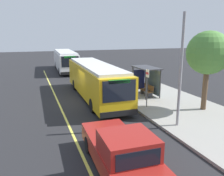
# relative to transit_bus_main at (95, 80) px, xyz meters

# --- Properties ---
(ground_plane) EXTENTS (120.00, 120.00, 0.00)m
(ground_plane) POSITION_rel_transit_bus_main_xyz_m (0.57, -1.01, -1.62)
(ground_plane) COLOR #232326
(sidewalk_curb) EXTENTS (44.00, 6.40, 0.15)m
(sidewalk_curb) POSITION_rel_transit_bus_main_xyz_m (0.57, 4.99, -1.54)
(sidewalk_curb) COLOR gray
(sidewalk_curb) RESTS_ON ground_plane
(lane_stripe_center) EXTENTS (36.00, 0.14, 0.01)m
(lane_stripe_center) POSITION_rel_transit_bus_main_xyz_m (0.57, -3.21, -1.61)
(lane_stripe_center) COLOR #E0D64C
(lane_stripe_center) RESTS_ON ground_plane
(transit_bus_main) EXTENTS (11.87, 2.76, 2.95)m
(transit_bus_main) POSITION_rel_transit_bus_main_xyz_m (0.00, 0.00, 0.00)
(transit_bus_main) COLOR gold
(transit_bus_main) RESTS_ON ground_plane
(transit_bus_second) EXTENTS (11.47, 3.03, 2.95)m
(transit_bus_second) POSITION_rel_transit_bus_main_xyz_m (-16.17, -0.08, -0.00)
(transit_bus_second) COLOR white
(transit_bus_second) RESTS_ON ground_plane
(pickup_truck) EXTENTS (5.45, 2.15, 1.85)m
(pickup_truck) POSITION_rel_transit_bus_main_xyz_m (10.91, -2.01, -0.76)
(pickup_truck) COLOR maroon
(pickup_truck) RESTS_ON ground_plane
(bus_shelter) EXTENTS (2.90, 1.60, 2.48)m
(bus_shelter) POSITION_rel_transit_bus_main_xyz_m (0.97, 4.39, 0.30)
(bus_shelter) COLOR #333338
(bus_shelter) RESTS_ON sidewalk_curb
(waiting_bench) EXTENTS (1.60, 0.48, 0.95)m
(waiting_bench) POSITION_rel_transit_bus_main_xyz_m (1.32, 4.29, -0.98)
(waiting_bench) COLOR brown
(waiting_bench) RESTS_ON sidewalk_curb
(route_sign_post) EXTENTS (0.44, 0.08, 2.80)m
(route_sign_post) POSITION_rel_transit_bus_main_xyz_m (4.16, 2.74, 0.34)
(route_sign_post) COLOR #333338
(route_sign_post) RESTS_ON sidewalk_curb
(pedestrian_commuter) EXTENTS (0.24, 0.40, 1.69)m
(pedestrian_commuter) POSITION_rel_transit_bus_main_xyz_m (0.54, 3.19, -0.50)
(pedestrian_commuter) COLOR #282D47
(pedestrian_commuter) RESTS_ON sidewalk_curb
(street_tree_near_shelter) EXTENTS (2.95, 2.95, 5.48)m
(street_tree_near_shelter) POSITION_rel_transit_bus_main_xyz_m (6.00, 6.30, 2.50)
(street_tree_near_shelter) COLOR brown
(street_tree_near_shelter) RESTS_ON sidewalk_curb
(utility_pole) EXTENTS (0.16, 0.16, 6.40)m
(utility_pole) POSITION_rel_transit_bus_main_xyz_m (7.90, 2.78, 1.73)
(utility_pole) COLOR gray
(utility_pole) RESTS_ON sidewalk_curb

